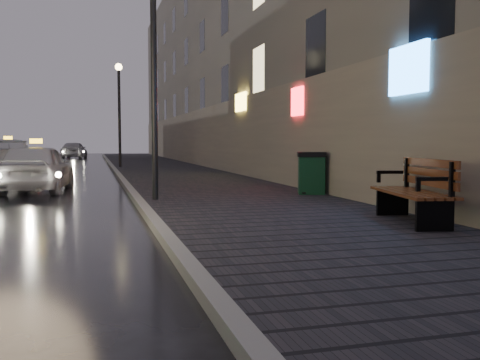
# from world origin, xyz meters

# --- Properties ---
(ground) EXTENTS (120.00, 120.00, 0.00)m
(ground) POSITION_xyz_m (0.00, 0.00, 0.00)
(ground) COLOR black
(ground) RESTS_ON ground
(sidewalk) EXTENTS (4.60, 58.00, 0.15)m
(sidewalk) POSITION_xyz_m (3.90, 21.00, 0.07)
(sidewalk) COLOR black
(sidewalk) RESTS_ON ground
(curb) EXTENTS (0.20, 58.00, 0.15)m
(curb) POSITION_xyz_m (1.50, 21.00, 0.07)
(curb) COLOR slate
(curb) RESTS_ON ground
(building_near) EXTENTS (1.80, 50.00, 13.00)m
(building_near) POSITION_xyz_m (7.10, 25.00, 6.50)
(building_near) COLOR #605B54
(building_near) RESTS_ON ground
(lamp_near) EXTENTS (0.36, 0.36, 5.28)m
(lamp_near) POSITION_xyz_m (1.85, 6.00, 3.49)
(lamp_near) COLOR black
(lamp_near) RESTS_ON sidewalk
(lamp_far) EXTENTS (0.36, 0.36, 5.28)m
(lamp_far) POSITION_xyz_m (1.85, 22.00, 3.49)
(lamp_far) COLOR black
(lamp_far) RESTS_ON sidewalk
(bench) EXTENTS (1.09, 2.16, 1.05)m
(bench) POSITION_xyz_m (5.59, 1.38, 0.68)
(bench) COLOR black
(bench) RESTS_ON sidewalk
(trash_bin) EXTENTS (0.88, 0.88, 1.06)m
(trash_bin) POSITION_xyz_m (5.80, 6.26, 0.69)
(trash_bin) COLOR black
(trash_bin) RESTS_ON sidewalk
(taxi_near) EXTENTS (2.09, 4.30, 1.41)m
(taxi_near) POSITION_xyz_m (-1.09, 10.31, 0.71)
(taxi_near) COLOR silver
(taxi_near) RESTS_ON ground
(taxi_mid) EXTENTS (2.45, 5.46, 1.55)m
(taxi_mid) POSITION_xyz_m (-3.06, 18.91, 0.78)
(taxi_mid) COLOR silver
(taxi_mid) RESTS_ON ground
(car_far) EXTENTS (2.27, 4.42, 1.44)m
(car_far) POSITION_xyz_m (-1.00, 40.47, 0.72)
(car_far) COLOR #AAAAB2
(car_far) RESTS_ON ground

